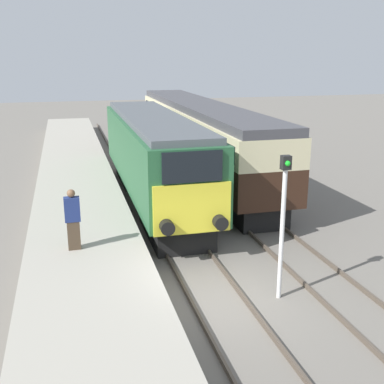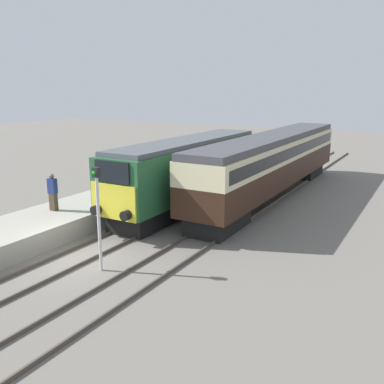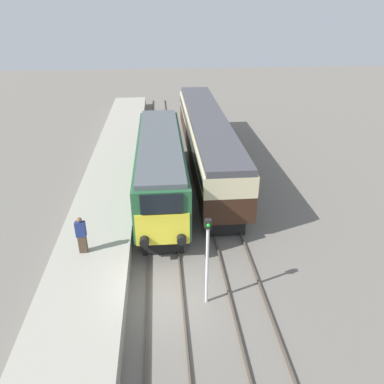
{
  "view_description": "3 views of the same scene",
  "coord_description": "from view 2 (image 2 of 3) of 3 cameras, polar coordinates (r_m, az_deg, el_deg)",
  "views": [
    {
      "loc": [
        -3.63,
        -11.14,
        6.41
      ],
      "look_at": [
        0.0,
        2.59,
        2.34
      ],
      "focal_mm": 45.0,
      "sensor_mm": 36.0,
      "label": 1
    },
    {
      "loc": [
        12.17,
        -11.55,
        6.73
      ],
      "look_at": [
        1.7,
        6.59,
        1.6
      ],
      "focal_mm": 40.0,
      "sensor_mm": 36.0,
      "label": 2
    },
    {
      "loc": [
        0.09,
        -11.92,
        11.11
      ],
      "look_at": [
        1.7,
        6.59,
        1.6
      ],
      "focal_mm": 35.0,
      "sensor_mm": 36.0,
      "label": 3
    }
  ],
  "objects": [
    {
      "name": "person_on_platform",
      "position": [
        21.61,
        -18.07,
        -0.02
      ],
      "size": [
        0.44,
        0.26,
        1.81
      ],
      "color": "#473828",
      "rests_on": "platform_left"
    },
    {
      "name": "passenger_carriage",
      "position": [
        27.13,
        10.78,
        4.33
      ],
      "size": [
        2.75,
        19.46,
        3.93
      ],
      "color": "black",
      "rests_on": "ground_plane"
    },
    {
      "name": "platform_left",
      "position": [
        25.7,
        -8.11,
        -0.49
      ],
      "size": [
        3.5,
        50.0,
        0.93
      ],
      "color": "#9E998C",
      "rests_on": "ground_plane"
    },
    {
      "name": "rails_near_track",
      "position": [
        21.59,
        -6.04,
        -4.28
      ],
      "size": [
        1.51,
        60.0,
        0.14
      ],
      "color": "#4C4238",
      "rests_on": "ground_plane"
    },
    {
      "name": "ground_plane",
      "position": [
        18.08,
        -15.47,
        -8.62
      ],
      "size": [
        120.0,
        120.0,
        0.0
      ],
      "primitive_type": "plane",
      "color": "slate"
    },
    {
      "name": "signal_post",
      "position": [
        16.0,
        -12.4,
        -2.45
      ],
      "size": [
        0.24,
        0.28,
        3.96
      ],
      "color": "silver",
      "rests_on": "ground_plane"
    },
    {
      "name": "rails_far_track",
      "position": [
        19.88,
        1.96,
        -5.82
      ],
      "size": [
        1.5,
        60.0,
        0.14
      ],
      "color": "#4C4238",
      "rests_on": "ground_plane"
    },
    {
      "name": "locomotive",
      "position": [
        24.44,
        -0.45,
        3.02
      ],
      "size": [
        2.7,
        13.63,
        3.91
      ],
      "color": "black",
      "rests_on": "ground_plane"
    }
  ]
}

